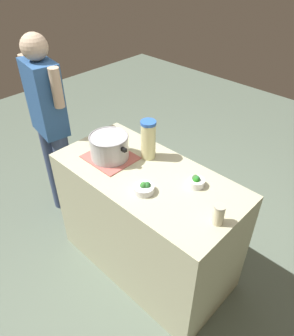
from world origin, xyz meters
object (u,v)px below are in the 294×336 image
Objects in this scene: cooking_pot at (109,146)px; mason_jar at (219,214)px; lemonade_pitcher at (148,140)px; broccoli_bowl_center at (196,181)px; person_cook at (51,127)px; broccoli_bowl_front at (144,188)px.

cooking_pot reaches higher than mason_jar.
cooking_pot is 0.28m from lemonade_pitcher.
person_cook is (1.34, 0.23, -0.04)m from broccoli_bowl_center.
broccoli_bowl_front is (-0.44, 0.09, -0.07)m from cooking_pot.
broccoli_bowl_center is (0.28, -0.18, -0.03)m from mason_jar.
mason_jar is at bearing -168.86° from broccoli_bowl_front.
broccoli_bowl_front is (-0.25, 0.30, -0.12)m from lemonade_pitcher.
lemonade_pitcher is 0.46m from broccoli_bowl_center.
mason_jar is at bearing -179.94° from cooking_pot.
broccoli_bowl_center is at bearing -170.19° from person_cook.
broccoli_bowl_front is (0.48, 0.10, -0.04)m from mason_jar.
cooking_pot is at bearing 46.87° from lemonade_pitcher.
person_cook is at bearing -2.13° from broccoli_bowl_front.
broccoli_bowl_center is at bearing -126.02° from broccoli_bowl_front.
lemonade_pitcher is at bearing -164.10° from person_cook.
person_cook reaches higher than lemonade_pitcher.
broccoli_bowl_front is 1.22× the size of broccoli_bowl_center.
lemonade_pitcher is 0.40m from broccoli_bowl_front.
mason_jar reaches higher than broccoli_bowl_front.
broccoli_bowl_front is at bearing 11.14° from mason_jar.
person_cook is at bearing 15.90° from lemonade_pitcher.
broccoli_bowl_center is (-0.45, 0.02, -0.11)m from lemonade_pitcher.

